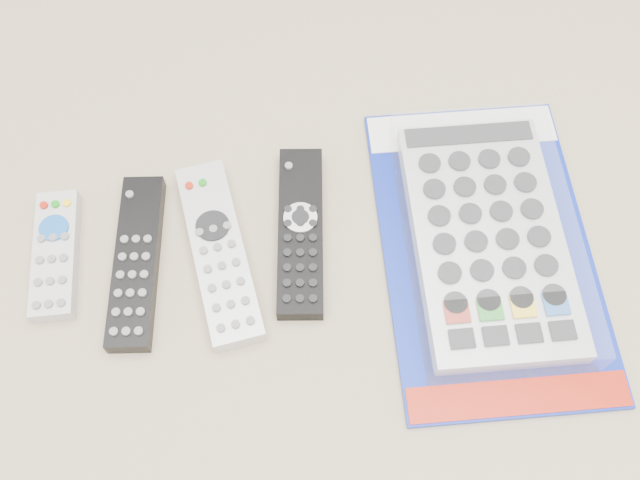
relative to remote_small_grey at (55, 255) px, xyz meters
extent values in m
plane|color=gray|center=(0.21, -0.04, -0.01)|extent=(5.00, 5.00, 0.00)
cube|color=#AEAEB0|center=(0.00, 0.00, 0.00)|extent=(0.06, 0.15, 0.02)
cylinder|color=#1655AA|center=(0.00, 0.03, 0.01)|extent=(0.03, 0.03, 0.00)
cube|color=black|center=(0.08, -0.03, 0.00)|extent=(0.08, 0.21, 0.02)
cube|color=#B6B6BB|center=(0.17, -0.03, 0.00)|extent=(0.07, 0.22, 0.02)
cylinder|color=black|center=(0.17, -0.01, 0.01)|extent=(0.04, 0.04, 0.00)
cube|color=black|center=(0.26, -0.03, 0.00)|extent=(0.09, 0.21, 0.02)
cylinder|color=silver|center=(0.27, -0.02, 0.01)|extent=(0.04, 0.04, 0.00)
cube|color=#0D2299|center=(0.46, -0.09, -0.01)|extent=(0.27, 0.40, 0.01)
cube|color=silver|center=(0.48, 0.07, 0.00)|extent=(0.23, 0.08, 0.00)
cube|color=#A81C0C|center=(0.44, -0.25, 0.00)|extent=(0.22, 0.06, 0.00)
cube|color=#B6B6BB|center=(0.46, -0.08, 0.01)|extent=(0.19, 0.30, 0.02)
cube|color=white|center=(0.46, -0.08, 0.02)|extent=(0.21, 0.32, 0.04)
camera|label=1|loc=(0.21, -0.39, 0.69)|focal=40.00mm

